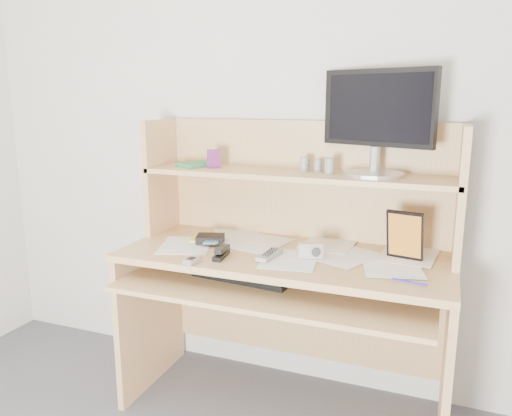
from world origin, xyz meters
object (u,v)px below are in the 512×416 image
(game_case, at_px, (405,235))
(monitor, at_px, (377,119))
(desk, at_px, (290,260))
(tv_remote, at_px, (270,255))
(keyboard, at_px, (244,275))

(game_case, xyz_separation_m, monitor, (-0.15, 0.11, 0.46))
(desk, bearing_deg, game_case, -0.69)
(tv_remote, bearing_deg, desk, 84.89)
(keyboard, height_order, tv_remote, tv_remote)
(game_case, bearing_deg, monitor, 154.90)
(desk, height_order, tv_remote, desk)
(tv_remote, height_order, monitor, monitor)
(desk, distance_m, monitor, 0.71)
(monitor, bearing_deg, tv_remote, -122.45)
(desk, relative_size, monitor, 2.91)
(desk, relative_size, tv_remote, 8.34)
(game_case, bearing_deg, keyboard, -153.28)
(desk, height_order, game_case, desk)
(desk, xyz_separation_m, monitor, (0.34, 0.10, 0.62))
(tv_remote, relative_size, game_case, 0.82)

